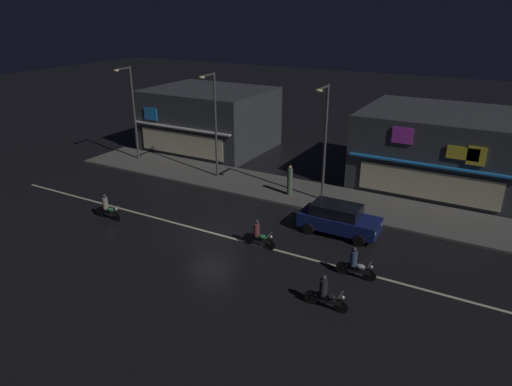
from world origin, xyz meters
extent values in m
plane|color=black|center=(0.00, 0.00, 0.00)|extent=(140.00, 140.00, 0.00)
cube|color=beige|center=(0.00, 0.00, 0.01)|extent=(30.11, 0.16, 0.01)
cube|color=#5B5954|center=(0.00, 7.57, 0.07)|extent=(31.70, 4.47, 0.14)
cube|color=#383A3F|center=(-9.51, 13.87, 2.54)|extent=(9.97, 8.04, 5.08)
cube|color=white|center=(-9.51, 9.73, 2.60)|extent=(9.47, 0.24, 0.12)
cube|color=#268CF2|center=(-12.49, 9.79, 3.41)|extent=(1.32, 0.08, 0.99)
cube|color=beige|center=(-9.51, 9.79, 1.30)|extent=(7.98, 0.06, 1.80)
cube|color=#383A3F|center=(9.51, 14.16, 2.53)|extent=(10.59, 8.61, 5.07)
cube|color=#268CF2|center=(9.51, 9.73, 2.60)|extent=(10.06, 0.24, 0.12)
cube|color=yellow|center=(11.21, 9.79, 3.59)|extent=(1.80, 0.08, 0.76)
cube|color=#D83FD8|center=(7.66, 9.79, 4.21)|extent=(1.27, 0.08, 1.00)
cube|color=yellow|center=(11.95, 9.79, 3.54)|extent=(1.04, 0.08, 1.10)
cube|color=beige|center=(9.51, 9.79, 1.30)|extent=(8.47, 0.06, 1.80)
cylinder|color=#47494C|center=(-12.43, 7.90, 3.77)|extent=(0.16, 0.16, 7.26)
cube|color=#47494C|center=(-12.43, 7.20, 7.30)|extent=(0.10, 1.40, 0.10)
ellipsoid|color=#F9E099|center=(-12.43, 6.50, 7.22)|extent=(0.44, 0.32, 0.20)
cylinder|color=#47494C|center=(-4.59, 7.58, 3.81)|extent=(0.16, 0.16, 7.34)
cube|color=#47494C|center=(-4.59, 6.88, 7.38)|extent=(0.10, 1.40, 0.10)
ellipsoid|color=#F9E099|center=(-4.59, 6.18, 7.30)|extent=(0.44, 0.32, 0.20)
cylinder|color=#47494C|center=(3.68, 7.13, 3.76)|extent=(0.16, 0.16, 7.24)
cube|color=#47494C|center=(3.68, 6.43, 7.28)|extent=(0.10, 1.40, 0.10)
ellipsoid|color=#F9E099|center=(3.68, 5.73, 7.20)|extent=(0.44, 0.32, 0.20)
cylinder|color=#4C664C|center=(1.54, 6.85, 1.02)|extent=(0.35, 0.35, 1.77)
sphere|color=tan|center=(1.54, 6.85, 2.02)|extent=(0.22, 0.22, 0.22)
cube|color=navy|center=(6.18, 3.37, 0.69)|extent=(4.30, 1.78, 0.76)
cube|color=black|center=(5.96, 3.37, 1.37)|extent=(2.58, 1.57, 0.60)
cube|color=#F9F2CC|center=(8.29, 3.97, 0.79)|extent=(0.08, 0.20, 0.12)
cube|color=#F9F2CC|center=(8.29, 2.76, 0.79)|extent=(0.08, 0.20, 0.12)
cylinder|color=black|center=(7.60, 4.26, 0.31)|extent=(0.62, 0.20, 0.62)
cylinder|color=black|center=(7.60, 2.48, 0.31)|extent=(0.62, 0.20, 0.62)
cylinder|color=black|center=(4.76, 4.26, 0.31)|extent=(0.62, 0.20, 0.62)
cylinder|color=black|center=(4.76, 2.48, 0.31)|extent=(0.62, 0.20, 0.62)
cylinder|color=black|center=(3.75, -0.10, 0.30)|extent=(0.60, 0.08, 0.60)
cylinder|color=black|center=(2.45, -0.10, 0.30)|extent=(0.60, 0.10, 0.60)
cube|color=black|center=(3.10, -0.10, 0.40)|extent=(1.30, 0.14, 0.20)
ellipsoid|color=#268C3F|center=(3.30, -0.10, 0.62)|extent=(0.44, 0.26, 0.24)
cube|color=black|center=(2.90, -0.10, 0.55)|extent=(0.56, 0.22, 0.10)
cylinder|color=slate|center=(3.70, -0.10, 0.85)|extent=(0.03, 0.60, 0.03)
sphere|color=white|center=(3.79, -0.10, 0.75)|extent=(0.14, 0.14, 0.14)
cylinder|color=brown|center=(2.95, -0.10, 0.95)|extent=(0.32, 0.32, 0.70)
sphere|color=#333338|center=(2.95, -0.10, 1.41)|extent=(0.22, 0.22, 0.22)
cylinder|color=black|center=(-5.58, -1.41, 0.30)|extent=(0.60, 0.08, 0.60)
cylinder|color=black|center=(-6.88, -1.41, 0.30)|extent=(0.60, 0.10, 0.60)
cube|color=black|center=(-6.23, -1.41, 0.40)|extent=(1.30, 0.14, 0.20)
ellipsoid|color=#268C3F|center=(-6.03, -1.41, 0.62)|extent=(0.44, 0.26, 0.24)
cube|color=black|center=(-6.43, -1.41, 0.55)|extent=(0.56, 0.22, 0.10)
cylinder|color=slate|center=(-5.63, -1.41, 0.85)|extent=(0.03, 0.60, 0.03)
sphere|color=white|center=(-5.54, -1.41, 0.75)|extent=(0.14, 0.14, 0.14)
cylinder|color=gray|center=(-6.38, -1.41, 0.95)|extent=(0.32, 0.32, 0.70)
sphere|color=#333338|center=(-6.38, -1.41, 1.41)|extent=(0.22, 0.22, 0.22)
cylinder|color=black|center=(9.02, -0.49, 0.30)|extent=(0.60, 0.08, 0.60)
cylinder|color=black|center=(7.72, -0.49, 0.30)|extent=(0.60, 0.10, 0.60)
cube|color=black|center=(8.37, -0.49, 0.40)|extent=(1.30, 0.14, 0.20)
ellipsoid|color=#B2B7BC|center=(8.57, -0.49, 0.62)|extent=(0.44, 0.26, 0.24)
cube|color=black|center=(8.17, -0.49, 0.55)|extent=(0.56, 0.22, 0.10)
cylinder|color=slate|center=(8.97, -0.49, 0.85)|extent=(0.03, 0.60, 0.03)
sphere|color=white|center=(9.06, -0.49, 0.75)|extent=(0.14, 0.14, 0.14)
cylinder|color=#334766|center=(8.22, -0.49, 0.95)|extent=(0.32, 0.32, 0.70)
sphere|color=#333338|center=(8.22, -0.49, 1.41)|extent=(0.22, 0.22, 0.22)
cylinder|color=black|center=(8.69, -3.35, 0.30)|extent=(0.60, 0.08, 0.60)
cylinder|color=black|center=(7.39, -3.35, 0.30)|extent=(0.60, 0.10, 0.60)
cube|color=black|center=(8.04, -3.35, 0.40)|extent=(1.30, 0.14, 0.20)
ellipsoid|color=black|center=(8.24, -3.35, 0.62)|extent=(0.44, 0.26, 0.24)
cube|color=black|center=(7.84, -3.35, 0.55)|extent=(0.56, 0.22, 0.10)
cylinder|color=slate|center=(8.64, -3.35, 0.85)|extent=(0.03, 0.60, 0.03)
sphere|color=white|center=(8.73, -3.35, 0.75)|extent=(0.14, 0.14, 0.14)
cylinder|color=#232328|center=(7.89, -3.35, 0.95)|extent=(0.32, 0.32, 0.70)
sphere|color=#333338|center=(7.89, -3.35, 1.41)|extent=(0.22, 0.22, 0.22)
cone|color=orange|center=(4.94, 4.62, 0.28)|extent=(0.36, 0.36, 0.55)
camera|label=1|loc=(13.29, -18.61, 11.53)|focal=32.44mm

